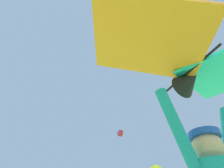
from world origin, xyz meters
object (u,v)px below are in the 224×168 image
Objects in this scene: distant_kite_red_mid_right at (120,133)px; distant_kite_black_low_right at (138,63)px; distant_kite_purple_overhead_distant at (118,132)px; distant_kite_yellow_far_center at (153,168)px; held_stunt_kite at (193,62)px.

distant_kite_black_low_right is at bearing -106.22° from distant_kite_red_mid_right.
distant_kite_yellow_far_center is (-3.68, -15.20, -9.29)m from distant_kite_purple_overhead_distant.
distant_kite_red_mid_right is 1.31× the size of distant_kite_black_low_right.
held_stunt_kite is 28.50m from distant_kite_purple_overhead_distant.
held_stunt_kite is 10.87m from distant_kite_yellow_far_center.
distant_kite_red_mid_right is 21.38m from distant_kite_black_low_right.
distant_kite_purple_overhead_distant is at bearing 78.16° from distant_kite_black_low_right.
distant_kite_black_low_right is 13.03m from distant_kite_purple_overhead_distant.
distant_kite_yellow_far_center is at bearing -106.89° from distant_kite_red_mid_right.
distant_kite_black_low_right is (5.80, 12.03, 12.38)m from held_stunt_kite.
held_stunt_kite is 18.21m from distant_kite_black_low_right.
distant_kite_red_mid_right is 1.32× the size of distant_kite_yellow_far_center.
distant_kite_black_low_right reaches higher than distant_kite_purple_overhead_distant.
distant_kite_black_low_right is at bearing 64.27° from held_stunt_kite.
distant_kite_purple_overhead_distant is (8.46, 24.74, 11.33)m from held_stunt_kite.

